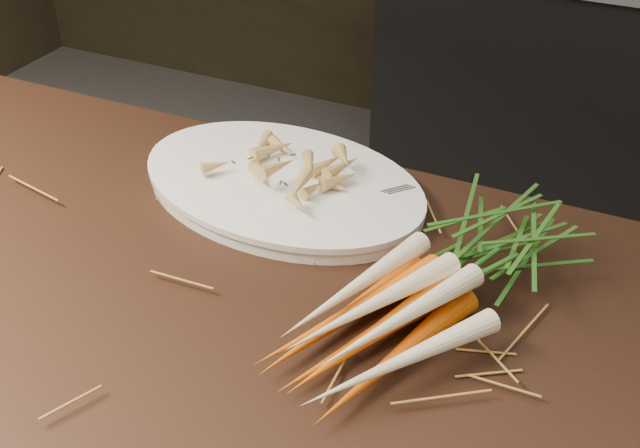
# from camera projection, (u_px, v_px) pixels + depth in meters

# --- Properties ---
(straw_bedding) EXTENTS (1.40, 0.60, 0.02)m
(straw_bedding) POSITION_uv_depth(u_px,v_px,m) (359.00, 306.00, 0.98)
(straw_bedding) COLOR #AF792D
(straw_bedding) RESTS_ON main_counter
(root_veg_bunch) EXTENTS (0.32, 0.51, 0.09)m
(root_veg_bunch) POSITION_uv_depth(u_px,v_px,m) (450.00, 272.00, 0.98)
(root_veg_bunch) COLOR #C6470E
(root_veg_bunch) RESTS_ON main_counter
(serving_platter) EXTENTS (0.49, 0.37, 0.02)m
(serving_platter) POSITION_uv_depth(u_px,v_px,m) (282.00, 187.00, 1.20)
(serving_platter) COLOR white
(serving_platter) RESTS_ON main_counter
(roasted_veg_heap) EXTENTS (0.24, 0.19, 0.05)m
(roasted_veg_heap) POSITION_uv_depth(u_px,v_px,m) (281.00, 166.00, 1.18)
(roasted_veg_heap) COLOR #B08143
(roasted_veg_heap) RESTS_ON serving_platter
(serving_fork) EXTENTS (0.12, 0.14, 0.00)m
(serving_fork) POSITION_uv_depth(u_px,v_px,m) (367.00, 219.00, 1.10)
(serving_fork) COLOR silver
(serving_fork) RESTS_ON serving_platter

